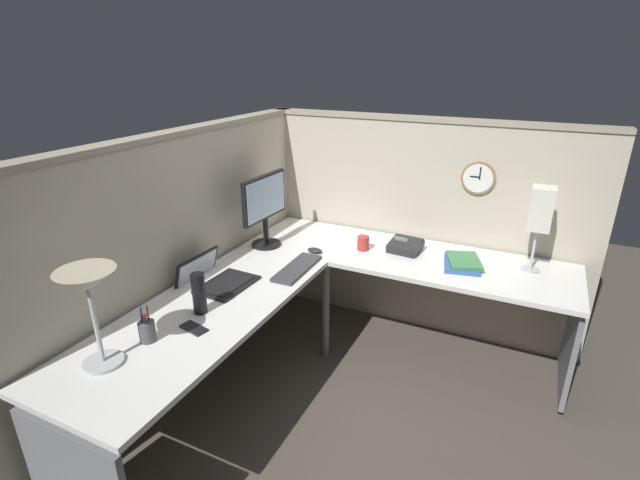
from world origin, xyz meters
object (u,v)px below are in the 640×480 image
monitor (265,205)px  book_stack (463,263)px  cell_phone (194,328)px  coffee_mug (363,243)px  wall_clock (478,178)px  pen_cup (147,331)px  desk_lamp_paper (541,211)px  computer_mouse (315,250)px  desk_lamp_dome (88,289)px  office_phone (406,247)px  thermos_flask (199,293)px  laptop (214,278)px  keyboard (297,268)px

monitor → book_stack: (0.25, -1.29, -0.27)m
cell_phone → coffee_mug: size_ratio=1.50×
monitor → wall_clock: size_ratio=2.27×
pen_cup → wall_clock: bearing=-32.3°
book_stack → desk_lamp_paper: 0.54m
computer_mouse → desk_lamp_dome: 1.54m
desk_lamp_dome → wall_clock: 2.38m
desk_lamp_paper → monitor: bearing=102.2°
desk_lamp_dome → book_stack: desk_lamp_dome is taller
cell_phone → desk_lamp_paper: (1.42, -1.44, 0.38)m
book_stack → wall_clock: (0.36, 0.01, 0.46)m
office_phone → coffee_mug: 0.29m
monitor → thermos_flask: (-0.92, -0.17, -0.18)m
desk_lamp_dome → thermos_flask: size_ratio=2.02×
cell_phone → desk_lamp_paper: size_ratio=0.27×
monitor → book_stack: size_ratio=1.52×
pen_cup → coffee_mug: (1.45, -0.52, -0.00)m
wall_clock → desk_lamp_dome: bearing=149.6°
computer_mouse → pen_cup: 1.28m
computer_mouse → book_stack: size_ratio=0.32×
laptop → wall_clock: bearing=-45.8°
book_stack → coffee_mug: size_ratio=3.42×
pen_cup → book_stack: pen_cup is taller
cell_phone → wall_clock: bearing=-19.1°
computer_mouse → cell_phone: computer_mouse is taller
cell_phone → keyboard: bearing=3.1°
laptop → coffee_mug: laptop is taller
cell_phone → wall_clock: (1.67, -1.03, 0.48)m
keyboard → desk_lamp_paper: bearing=-66.0°
cell_phone → office_phone: 1.52m
computer_mouse → cell_phone: (-1.09, 0.12, -0.01)m
keyboard → coffee_mug: coffee_mug is taller
pen_cup → desk_lamp_paper: bearing=-44.5°
laptop → cell_phone: laptop is taller
desk_lamp_paper → coffee_mug: desk_lamp_paper is taller
laptop → computer_mouse: laptop is taller
monitor → keyboard: size_ratio=1.16×
coffee_mug → thermos_flask: bearing=158.0°
desk_lamp_dome → book_stack: (1.69, -1.22, -0.34)m
desk_lamp_dome → book_stack: 2.11m
coffee_mug → keyboard: bearing=151.9°
computer_mouse → office_phone: office_phone is taller
pen_cup → laptop: bearing=8.8°
office_phone → desk_lamp_paper: bearing=-86.4°
monitor → office_phone: size_ratio=2.25×
desk_lamp_paper → thermos_flask: bearing=130.4°
laptop → thermos_flask: size_ratio=1.78×
monitor → thermos_flask: monitor is taller
pen_cup → cell_phone: bearing=-36.9°
computer_mouse → cell_phone: 1.10m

